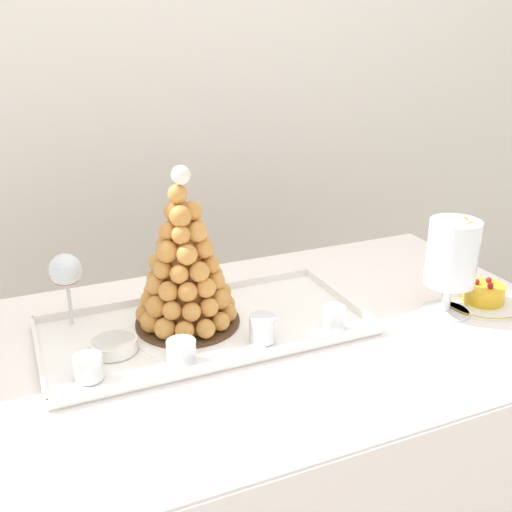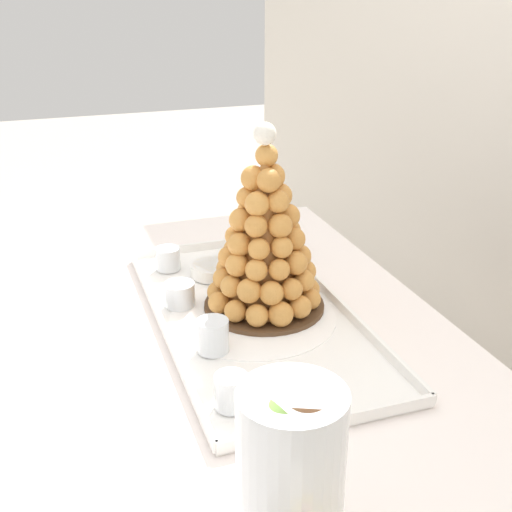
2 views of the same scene
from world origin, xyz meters
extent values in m
cube|color=silver|center=(0.00, 0.94, 1.25)|extent=(4.80, 0.10, 2.50)
cylinder|color=brown|center=(0.58, 0.30, 0.38)|extent=(0.04, 0.04, 0.75)
cube|color=brown|center=(0.00, 0.00, 0.76)|extent=(1.28, 0.73, 0.02)
cube|color=white|center=(0.00, 0.00, 0.77)|extent=(1.34, 0.79, 0.00)
cube|color=white|center=(0.00, 0.39, 0.61)|extent=(1.34, 0.01, 0.33)
cube|color=white|center=(0.67, 0.00, 0.61)|extent=(0.01, 0.79, 0.33)
cube|color=white|center=(-0.12, 0.06, 0.78)|extent=(0.67, 0.33, 0.01)
cube|color=white|center=(-0.12, -0.11, 0.79)|extent=(0.67, 0.01, 0.02)
cube|color=white|center=(-0.12, 0.22, 0.79)|extent=(0.67, 0.01, 0.02)
cube|color=white|center=(-0.45, 0.06, 0.79)|extent=(0.01, 0.33, 0.02)
cube|color=white|center=(0.22, 0.06, 0.79)|extent=(0.01, 0.33, 0.02)
cylinder|color=white|center=(-0.12, 0.06, 0.78)|extent=(0.30, 0.30, 0.00)
cylinder|color=#4C331E|center=(-0.15, 0.09, 0.79)|extent=(0.22, 0.22, 0.01)
cone|color=#B47235|center=(-0.15, 0.09, 0.94)|extent=(0.15, 0.15, 0.29)
sphere|color=#D28D41|center=(-0.06, 0.09, 0.81)|extent=(0.05, 0.05, 0.05)
sphere|color=#D38E42|center=(-0.07, 0.13, 0.82)|extent=(0.04, 0.04, 0.04)
sphere|color=#D28D41|center=(-0.10, 0.16, 0.81)|extent=(0.04, 0.04, 0.04)
sphere|color=gold|center=(-0.14, 0.17, 0.81)|extent=(0.04, 0.04, 0.04)
sphere|color=#D38E42|center=(-0.18, 0.17, 0.81)|extent=(0.04, 0.04, 0.04)
sphere|color=gold|center=(-0.21, 0.15, 0.81)|extent=(0.04, 0.04, 0.04)
sphere|color=#D18C40|center=(-0.23, 0.11, 0.82)|extent=(0.05, 0.05, 0.05)
sphere|color=#D08B40|center=(-0.23, 0.07, 0.82)|extent=(0.05, 0.05, 0.05)
sphere|color=gold|center=(-0.21, 0.03, 0.81)|extent=(0.04, 0.04, 0.04)
sphere|color=gold|center=(-0.18, 0.01, 0.81)|extent=(0.04, 0.04, 0.04)
sphere|color=#D48F42|center=(-0.14, 0.00, 0.81)|extent=(0.04, 0.04, 0.04)
sphere|color=#D49043|center=(-0.10, 0.02, 0.81)|extent=(0.04, 0.04, 0.04)
sphere|color=gold|center=(-0.07, 0.05, 0.81)|extent=(0.04, 0.04, 0.04)
sphere|color=#D08B40|center=(-0.08, 0.12, 0.85)|extent=(0.04, 0.04, 0.04)
sphere|color=gold|center=(-0.10, 0.15, 0.85)|extent=(0.04, 0.04, 0.04)
sphere|color=#D48F42|center=(-0.13, 0.16, 0.85)|extent=(0.04, 0.04, 0.04)
sphere|color=#D38F42|center=(-0.17, 0.16, 0.85)|extent=(0.04, 0.04, 0.04)
sphere|color=gold|center=(-0.20, 0.14, 0.85)|extent=(0.05, 0.05, 0.05)
sphere|color=#D18B40|center=(-0.22, 0.10, 0.85)|extent=(0.04, 0.04, 0.04)
sphere|color=#D28D41|center=(-0.22, 0.06, 0.85)|extent=(0.05, 0.05, 0.05)
sphere|color=gold|center=(-0.19, 0.03, 0.85)|extent=(0.04, 0.04, 0.04)
sphere|color=gold|center=(-0.16, 0.02, 0.85)|extent=(0.04, 0.04, 0.04)
sphere|color=gold|center=(-0.12, 0.02, 0.85)|extent=(0.04, 0.04, 0.04)
sphere|color=#D59043|center=(-0.09, 0.04, 0.85)|extent=(0.04, 0.04, 0.04)
sphere|color=gold|center=(-0.07, 0.08, 0.85)|extent=(0.04, 0.04, 0.04)
sphere|color=#D18C40|center=(-0.10, 0.13, 0.89)|extent=(0.04, 0.04, 0.04)
sphere|color=#D38E42|center=(-0.13, 0.15, 0.89)|extent=(0.04, 0.04, 0.04)
sphere|color=#D08B40|center=(-0.17, 0.15, 0.89)|extent=(0.04, 0.04, 0.04)
sphere|color=#D28D41|center=(-0.20, 0.12, 0.89)|extent=(0.04, 0.04, 0.04)
sphere|color=gold|center=(-0.21, 0.09, 0.89)|extent=(0.04, 0.04, 0.04)
sphere|color=#D38F42|center=(-0.20, 0.05, 0.89)|extent=(0.04, 0.04, 0.04)
sphere|color=#D28C41|center=(-0.16, 0.03, 0.89)|extent=(0.04, 0.04, 0.04)
sphere|color=#D59143|center=(-0.12, 0.03, 0.89)|extent=(0.04, 0.04, 0.04)
sphere|color=gold|center=(-0.09, 0.06, 0.89)|extent=(0.04, 0.04, 0.04)
sphere|color=#D18C40|center=(-0.08, 0.09, 0.89)|extent=(0.04, 0.04, 0.04)
sphere|color=#D08B3F|center=(-0.12, 0.14, 0.93)|extent=(0.04, 0.04, 0.04)
sphere|color=#D28D41|center=(-0.16, 0.14, 0.93)|extent=(0.05, 0.05, 0.05)
sphere|color=gold|center=(-0.19, 0.12, 0.93)|extent=(0.05, 0.05, 0.05)
sphere|color=gold|center=(-0.20, 0.08, 0.92)|extent=(0.04, 0.04, 0.04)
sphere|color=#D28D41|center=(-0.17, 0.04, 0.92)|extent=(0.04, 0.04, 0.04)
sphere|color=#D38E42|center=(-0.13, 0.04, 0.92)|extent=(0.04, 0.04, 0.04)
sphere|color=#D28C41|center=(-0.10, 0.06, 0.92)|extent=(0.04, 0.04, 0.04)
sphere|color=#D48F42|center=(-0.10, 0.10, 0.92)|extent=(0.04, 0.04, 0.04)
sphere|color=#D28D41|center=(-0.14, 0.13, 0.96)|extent=(0.04, 0.04, 0.04)
sphere|color=#D38E42|center=(-0.18, 0.12, 0.96)|extent=(0.04, 0.04, 0.04)
sphere|color=#D38E42|center=(-0.19, 0.08, 0.96)|extent=(0.05, 0.05, 0.05)
sphere|color=gold|center=(-0.15, 0.05, 0.96)|extent=(0.04, 0.04, 0.04)
sphere|color=#D18B40|center=(-0.11, 0.06, 0.96)|extent=(0.04, 0.04, 0.04)
sphere|color=#D18C40|center=(-0.11, 0.10, 0.96)|extent=(0.04, 0.04, 0.04)
sphere|color=#D28E41|center=(-0.15, 0.12, 1.00)|extent=(0.04, 0.04, 0.04)
sphere|color=gold|center=(-0.18, 0.09, 1.00)|extent=(0.04, 0.04, 0.04)
sphere|color=#D28C41|center=(-0.16, 0.06, 1.00)|extent=(0.04, 0.04, 0.04)
sphere|color=gold|center=(-0.12, 0.07, 1.00)|extent=(0.04, 0.04, 0.04)
sphere|color=#D38E42|center=(-0.12, 0.10, 1.00)|extent=(0.04, 0.04, 0.04)
sphere|color=#D08B40|center=(-0.16, 0.11, 1.03)|extent=(0.05, 0.05, 0.05)
sphere|color=#D08B3F|center=(-0.16, 0.07, 1.03)|extent=(0.04, 0.04, 0.04)
sphere|color=#D08B40|center=(-0.13, 0.09, 1.04)|extent=(0.04, 0.04, 0.04)
sphere|color=gold|center=(-0.15, 0.10, 1.07)|extent=(0.04, 0.04, 0.04)
sphere|color=white|center=(-0.15, 0.09, 1.11)|extent=(0.04, 0.04, 0.04)
cylinder|color=silver|center=(-0.37, -0.04, 0.81)|extent=(0.05, 0.05, 0.05)
cylinder|color=brown|center=(-0.37, -0.04, 0.80)|extent=(0.05, 0.05, 0.02)
cylinder|color=#8C603D|center=(-0.37, -0.04, 0.81)|extent=(0.05, 0.05, 0.01)
sphere|color=brown|center=(-0.37, -0.05, 0.82)|extent=(0.01, 0.01, 0.01)
cylinder|color=silver|center=(-0.20, -0.06, 0.81)|extent=(0.06, 0.06, 0.05)
cylinder|color=brown|center=(-0.20, -0.06, 0.80)|extent=(0.05, 0.05, 0.02)
cylinder|color=#8C603D|center=(-0.20, -0.06, 0.81)|extent=(0.05, 0.05, 0.01)
sphere|color=brown|center=(-0.20, -0.05, 0.82)|extent=(0.02, 0.02, 0.02)
cylinder|color=silver|center=(-0.03, -0.04, 0.81)|extent=(0.05, 0.05, 0.06)
cylinder|color=brown|center=(-0.03, -0.04, 0.80)|extent=(0.05, 0.05, 0.02)
cylinder|color=#8C603D|center=(-0.03, -0.04, 0.82)|extent=(0.05, 0.05, 0.02)
sphere|color=brown|center=(-0.03, -0.05, 0.83)|extent=(0.01, 0.01, 0.01)
cylinder|color=silver|center=(0.13, -0.06, 0.81)|extent=(0.05, 0.05, 0.05)
cylinder|color=gold|center=(0.13, -0.06, 0.80)|extent=(0.04, 0.04, 0.02)
cylinder|color=#EAC166|center=(0.13, -0.06, 0.81)|extent=(0.04, 0.04, 0.02)
sphere|color=brown|center=(0.12, -0.06, 0.83)|extent=(0.01, 0.01, 0.01)
cylinder|color=white|center=(-0.31, 0.04, 0.80)|extent=(0.09, 0.09, 0.02)
cylinder|color=#F2CC59|center=(-0.31, 0.04, 0.81)|extent=(0.08, 0.08, 0.00)
cylinder|color=white|center=(0.41, -0.08, 0.78)|extent=(0.11, 0.11, 0.01)
cylinder|color=white|center=(0.41, -0.08, 0.82)|extent=(0.02, 0.02, 0.07)
cylinder|color=white|center=(0.41, -0.08, 0.92)|extent=(0.11, 0.11, 0.15)
cylinder|color=#E54C47|center=(0.42, -0.08, 0.87)|extent=(0.05, 0.04, 0.04)
cylinder|color=#72B2E0|center=(0.41, -0.06, 0.87)|extent=(0.04, 0.04, 0.03)
cylinder|color=#D199D8|center=(0.38, -0.08, 0.87)|extent=(0.04, 0.04, 0.03)
cylinder|color=#D199D8|center=(0.41, -0.11, 0.87)|extent=(0.04, 0.04, 0.02)
cylinder|color=#E54C47|center=(0.43, -0.07, 0.88)|extent=(0.05, 0.04, 0.04)
cylinder|color=yellow|center=(0.40, -0.06, 0.88)|extent=(0.05, 0.05, 0.05)
cylinder|color=#F9A54C|center=(0.38, -0.10, 0.88)|extent=(0.05, 0.04, 0.05)
cylinder|color=yellow|center=(0.42, -0.09, 0.88)|extent=(0.04, 0.04, 0.04)
cylinder|color=brown|center=(0.41, -0.07, 0.90)|extent=(0.05, 0.04, 0.04)
cylinder|color=#9ED860|center=(0.39, -0.07, 0.90)|extent=(0.05, 0.04, 0.05)
cylinder|color=#F9A54C|center=(0.40, -0.10, 0.90)|extent=(0.05, 0.04, 0.04)
cylinder|color=yellow|center=(0.43, -0.09, 0.90)|extent=(0.05, 0.04, 0.05)
cylinder|color=#9ED860|center=(0.40, -0.06, 0.92)|extent=(0.05, 0.04, 0.05)
cylinder|color=#72B2E0|center=(0.39, -0.08, 0.92)|extent=(0.06, 0.04, 0.05)
cylinder|color=#9ED860|center=(0.41, -0.10, 0.92)|extent=(0.05, 0.04, 0.04)
cylinder|color=#F9A54C|center=(0.42, -0.07, 0.92)|extent=(0.05, 0.04, 0.05)
cylinder|color=#9ED860|center=(0.40, -0.07, 0.94)|extent=(0.05, 0.04, 0.05)
cylinder|color=#E54C47|center=(0.40, -0.09, 0.94)|extent=(0.05, 0.04, 0.05)
cylinder|color=pink|center=(0.43, -0.09, 0.94)|extent=(0.05, 0.04, 0.05)
cylinder|color=#9ED860|center=(0.43, -0.06, 0.94)|extent=(0.04, 0.04, 0.04)
cylinder|color=pink|center=(0.39, -0.08, 0.96)|extent=(0.04, 0.04, 0.04)
cylinder|color=#F9A54C|center=(0.40, -0.11, 0.96)|extent=(0.06, 0.04, 0.05)
cylinder|color=#72B2E0|center=(0.42, -0.08, 0.96)|extent=(0.05, 0.05, 0.04)
cylinder|color=brown|center=(0.40, -0.05, 0.96)|extent=(0.04, 0.04, 0.03)
cylinder|color=yellow|center=(0.39, -0.09, 0.98)|extent=(0.04, 0.04, 0.04)
cylinder|color=#9ED860|center=(0.42, -0.10, 0.98)|extent=(0.05, 0.04, 0.05)
cylinder|color=brown|center=(0.42, -0.07, 0.98)|extent=(0.05, 0.05, 0.04)
cylinder|color=#D199D8|center=(0.39, -0.06, 0.98)|extent=(0.04, 0.04, 0.03)
cylinder|color=white|center=(0.52, -0.07, 0.78)|extent=(0.19, 0.19, 0.01)
torus|color=gold|center=(0.52, -0.07, 0.78)|extent=(0.18, 0.18, 0.00)
cylinder|color=yellow|center=(0.52, -0.07, 0.80)|extent=(0.09, 0.09, 0.04)
sphere|color=#A51923|center=(0.54, -0.07, 0.83)|extent=(0.01, 0.01, 0.01)
sphere|color=#A51923|center=(0.50, -0.06, 0.83)|extent=(0.01, 0.01, 0.01)
sphere|color=#A51923|center=(0.52, -0.09, 0.83)|extent=(0.01, 0.01, 0.01)
cylinder|color=silver|center=(-0.37, 0.19, 0.78)|extent=(0.06, 0.06, 0.00)
cylinder|color=silver|center=(-0.37, 0.19, 0.83)|extent=(0.01, 0.01, 0.10)
sphere|color=silver|center=(-0.37, 0.19, 0.91)|extent=(0.07, 0.07, 0.07)
cylinder|color=maroon|center=(-0.37, 0.19, 0.90)|extent=(0.05, 0.05, 0.04)
camera|label=1|loc=(-0.46, -1.00, 1.39)|focal=41.46mm
camera|label=2|loc=(0.89, -0.28, 1.37)|focal=46.97mm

